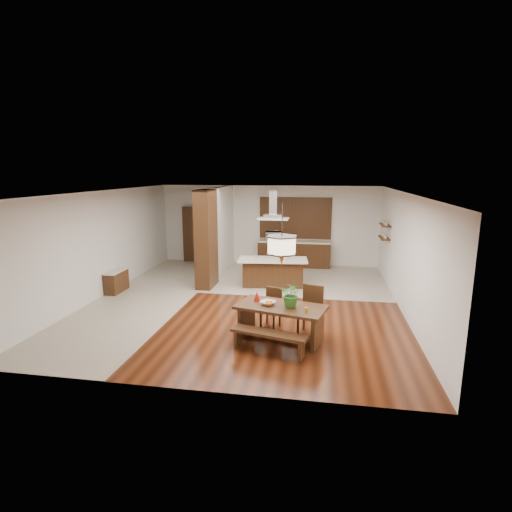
% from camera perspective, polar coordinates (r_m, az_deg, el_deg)
% --- Properties ---
extents(room_shell, '(9.00, 9.04, 2.92)m').
position_cam_1_polar(room_shell, '(10.32, -1.65, 4.47)').
color(room_shell, '#37170A').
rests_on(room_shell, ground).
extents(tile_hallway, '(2.50, 9.00, 0.01)m').
position_cam_1_polar(tile_hallway, '(11.61, -15.08, -5.49)').
color(tile_hallway, '#B3A895').
rests_on(tile_hallway, ground).
extents(tile_kitchen, '(5.50, 4.00, 0.01)m').
position_cam_1_polar(tile_kitchen, '(13.01, 5.97, -3.23)').
color(tile_kitchen, '#B3A895').
rests_on(tile_kitchen, ground).
extents(soffit_band, '(8.00, 9.00, 0.02)m').
position_cam_1_polar(soffit_band, '(10.24, -1.68, 9.04)').
color(soffit_band, '#402210').
rests_on(soffit_band, room_shell).
extents(partition_pier, '(0.45, 1.00, 2.90)m').
position_cam_1_polar(partition_pier, '(11.90, -7.14, 2.42)').
color(partition_pier, black).
rests_on(partition_pier, ground).
extents(partition_stub, '(0.18, 2.40, 2.90)m').
position_cam_1_polar(partition_stub, '(13.90, -4.67, 3.87)').
color(partition_stub, silver).
rests_on(partition_stub, ground).
extents(hallway_console, '(0.37, 0.88, 0.63)m').
position_cam_1_polar(hallway_console, '(12.17, -19.33, -3.44)').
color(hallway_console, black).
rests_on(hallway_console, ground).
extents(hallway_doorway, '(1.10, 0.20, 2.10)m').
position_cam_1_polar(hallway_doorway, '(15.36, -8.35, 3.06)').
color(hallway_doorway, black).
rests_on(hallway_doorway, ground).
extents(rear_counter, '(2.60, 0.62, 0.95)m').
position_cam_1_polar(rear_counter, '(14.57, 5.47, 0.34)').
color(rear_counter, black).
rests_on(rear_counter, ground).
extents(kitchen_window, '(2.60, 0.08, 1.50)m').
position_cam_1_polar(kitchen_window, '(14.62, 5.64, 5.44)').
color(kitchen_window, brown).
rests_on(kitchen_window, room_shell).
extents(shelf_lower, '(0.26, 0.90, 0.04)m').
position_cam_1_polar(shelf_lower, '(12.93, 17.81, 2.48)').
color(shelf_lower, black).
rests_on(shelf_lower, room_shell).
extents(shelf_upper, '(0.26, 0.90, 0.04)m').
position_cam_1_polar(shelf_upper, '(12.87, 17.93, 4.24)').
color(shelf_upper, black).
rests_on(shelf_upper, room_shell).
extents(dining_table, '(1.96, 1.31, 0.75)m').
position_cam_1_polar(dining_table, '(8.25, 3.57, -8.39)').
color(dining_table, black).
rests_on(dining_table, ground).
extents(dining_bench, '(1.53, 0.69, 0.42)m').
position_cam_1_polar(dining_bench, '(7.82, 1.84, -12.24)').
color(dining_bench, black).
rests_on(dining_bench, ground).
extents(dining_chair_left, '(0.49, 0.49, 0.89)m').
position_cam_1_polar(dining_chair_left, '(8.91, 2.09, -7.50)').
color(dining_chair_left, black).
rests_on(dining_chair_left, ground).
extents(dining_chair_right, '(0.57, 0.57, 1.04)m').
position_cam_1_polar(dining_chair_right, '(8.61, 7.67, -7.77)').
color(dining_chair_right, black).
rests_on(dining_chair_right, ground).
extents(pendant_lantern, '(0.64, 0.64, 1.31)m').
position_cam_1_polar(pendant_lantern, '(7.82, 3.73, 3.34)').
color(pendant_lantern, '#FFE5C3').
rests_on(pendant_lantern, room_shell).
extents(foliage_plant, '(0.56, 0.52, 0.52)m').
position_cam_1_polar(foliage_plant, '(8.05, 5.13, -5.50)').
color(foliage_plant, '#2D6B23').
rests_on(foliage_plant, dining_table).
extents(fruit_bowl, '(0.39, 0.39, 0.07)m').
position_cam_1_polar(fruit_bowl, '(8.22, 1.69, -6.70)').
color(fruit_bowl, beige).
rests_on(fruit_bowl, dining_table).
extents(napkin_cone, '(0.15, 0.15, 0.21)m').
position_cam_1_polar(napkin_cone, '(8.42, 0.12, -5.76)').
color(napkin_cone, '#A70F0B').
rests_on(napkin_cone, dining_table).
extents(gold_ornament, '(0.07, 0.07, 0.09)m').
position_cam_1_polar(gold_ornament, '(7.87, 7.20, -7.60)').
color(gold_ornament, gold).
rests_on(gold_ornament, dining_table).
extents(kitchen_island, '(2.14, 1.11, 0.85)m').
position_cam_1_polar(kitchen_island, '(12.06, 2.41, -2.30)').
color(kitchen_island, black).
rests_on(kitchen_island, ground).
extents(range_hood, '(0.90, 0.55, 0.87)m').
position_cam_1_polar(range_hood, '(11.72, 2.50, 7.36)').
color(range_hood, silver).
rests_on(range_hood, room_shell).
extents(island_cup, '(0.15, 0.15, 0.10)m').
position_cam_1_polar(island_cup, '(11.83, 4.12, -0.30)').
color(island_cup, silver).
rests_on(island_cup, kitchen_island).
extents(microwave, '(0.64, 0.48, 0.32)m').
position_cam_1_polar(microwave, '(14.51, 2.52, 2.89)').
color(microwave, silver).
rests_on(microwave, rear_counter).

